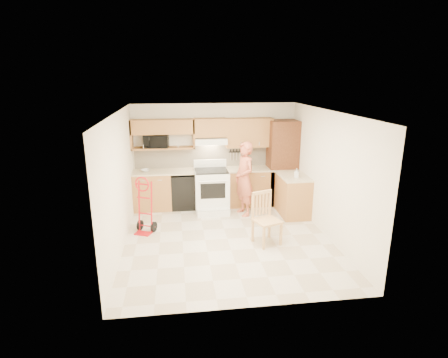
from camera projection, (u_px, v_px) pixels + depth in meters
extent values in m
cube|color=beige|center=(227.00, 239.00, 7.23)|extent=(4.00, 4.50, 0.02)
cube|color=white|center=(228.00, 112.00, 6.54)|extent=(4.00, 4.50, 0.02)
cube|color=white|center=(215.00, 154.00, 9.04)|extent=(4.00, 0.02, 2.50)
cube|color=white|center=(252.00, 225.00, 4.73)|extent=(4.00, 0.02, 2.50)
cube|color=white|center=(119.00, 183.00, 6.63)|extent=(0.02, 4.50, 2.50)
cube|color=white|center=(328.00, 175.00, 7.14)|extent=(0.02, 4.50, 2.50)
cube|color=beige|center=(215.00, 156.00, 9.03)|extent=(3.92, 0.03, 0.55)
cube|color=#A7723C|center=(153.00, 191.00, 8.77)|extent=(0.90, 0.60, 0.90)
cube|color=black|center=(184.00, 191.00, 8.87)|extent=(0.60, 0.60, 0.85)
cube|color=#A7723C|center=(249.00, 187.00, 9.07)|extent=(1.14, 0.60, 0.90)
cube|color=beige|center=(164.00, 172.00, 8.68)|extent=(1.50, 0.63, 0.04)
cube|color=beige|center=(249.00, 169.00, 8.94)|extent=(1.14, 0.63, 0.04)
cube|color=#A7723C|center=(293.00, 196.00, 8.42)|extent=(0.60, 1.00, 0.90)
cube|color=beige|center=(294.00, 176.00, 8.29)|extent=(0.63, 1.00, 0.04)
cube|color=brown|center=(282.00, 163.00, 9.01)|extent=(0.70, 0.60, 2.10)
cube|color=#A7723C|center=(162.00, 127.00, 8.52)|extent=(1.50, 0.33, 0.34)
cube|color=#A7723C|center=(163.00, 148.00, 8.65)|extent=(1.50, 0.33, 0.04)
cube|color=#A7723C|center=(210.00, 128.00, 8.67)|extent=(0.76, 0.33, 0.44)
cube|color=#A7723C|center=(249.00, 133.00, 8.83)|extent=(1.14, 0.33, 0.70)
cube|color=white|center=(211.00, 141.00, 8.69)|extent=(0.76, 0.46, 0.14)
imported|color=black|center=(156.00, 141.00, 8.59)|extent=(0.60, 0.43, 0.32)
imported|color=#BC5940|center=(244.00, 179.00, 8.29)|extent=(0.57, 0.72, 1.72)
imported|color=white|center=(297.00, 173.00, 8.09)|extent=(0.12, 0.12, 0.21)
imported|color=white|center=(145.00, 170.00, 8.61)|extent=(0.28, 0.28, 0.05)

